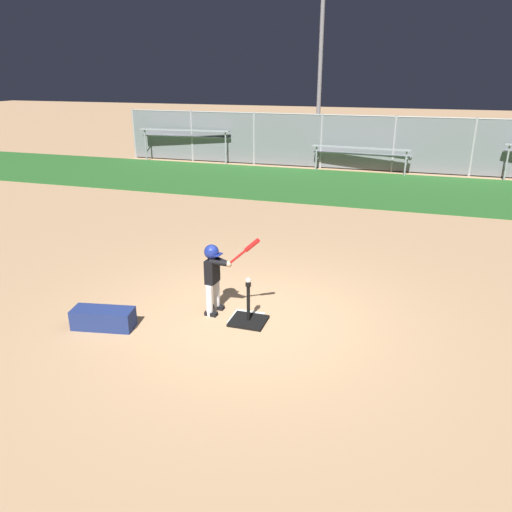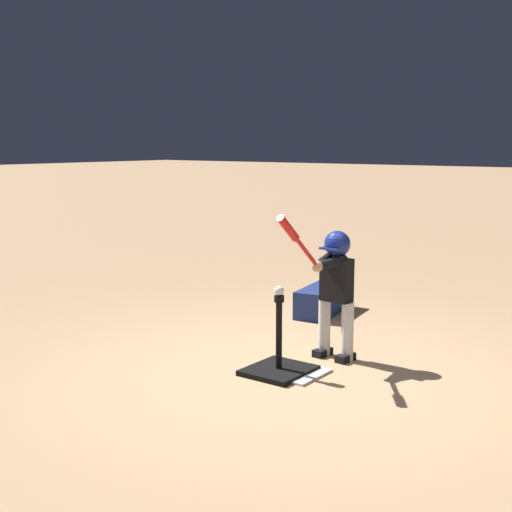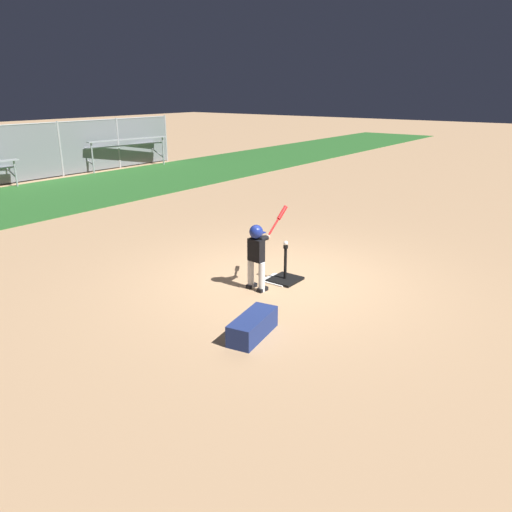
{
  "view_description": "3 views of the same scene",
  "coord_description": "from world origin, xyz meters",
  "px_view_note": "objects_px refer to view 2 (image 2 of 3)",
  "views": [
    {
      "loc": [
        2.01,
        -6.05,
        3.34
      ],
      "look_at": [
        0.02,
        0.23,
        0.89
      ],
      "focal_mm": 35.0,
      "sensor_mm": 36.0,
      "label": 1
    },
    {
      "loc": [
        4.29,
        2.91,
        1.75
      ],
      "look_at": [
        0.08,
        -0.26,
        0.9
      ],
      "focal_mm": 50.0,
      "sensor_mm": 36.0,
      "label": 2
    },
    {
      "loc": [
        -6.37,
        -4.3,
        2.99
      ],
      "look_at": [
        -0.68,
        -0.01,
        0.6
      ],
      "focal_mm": 35.0,
      "sensor_mm": 36.0,
      "label": 3
    }
  ],
  "objects_px": {
    "baseball": "(279,291)",
    "equipment_bag": "(323,300)",
    "batting_tee": "(279,365)",
    "batter_child": "(334,279)"
  },
  "relations": [
    {
      "from": "baseball",
      "to": "equipment_bag",
      "type": "height_order",
      "value": "baseball"
    },
    {
      "from": "baseball",
      "to": "batter_child",
      "type": "bearing_deg",
      "value": 165.52
    },
    {
      "from": "batting_tee",
      "to": "baseball",
      "type": "xyz_separation_m",
      "value": [
        0.0,
        -0.0,
        0.58
      ]
    },
    {
      "from": "batting_tee",
      "to": "batter_child",
      "type": "distance_m",
      "value": 0.83
    },
    {
      "from": "baseball",
      "to": "equipment_bag",
      "type": "relative_size",
      "value": 0.09
    },
    {
      "from": "batting_tee",
      "to": "batter_child",
      "type": "height_order",
      "value": "batter_child"
    },
    {
      "from": "batting_tee",
      "to": "baseball",
      "type": "relative_size",
      "value": 8.21
    },
    {
      "from": "equipment_bag",
      "to": "batting_tee",
      "type": "bearing_deg",
      "value": 11.57
    },
    {
      "from": "batter_child",
      "to": "batting_tee",
      "type": "bearing_deg",
      "value": -14.48
    },
    {
      "from": "baseball",
      "to": "equipment_bag",
      "type": "xyz_separation_m",
      "value": [
        -1.86,
        -0.75,
        -0.5
      ]
    }
  ]
}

